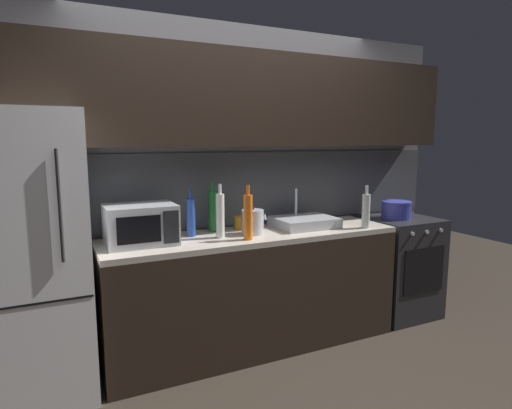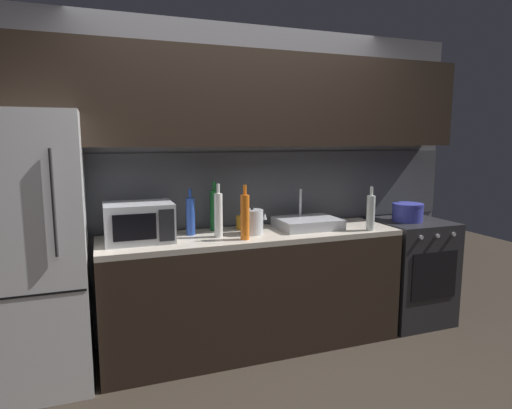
{
  "view_description": "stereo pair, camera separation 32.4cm",
  "coord_description": "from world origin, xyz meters",
  "px_view_note": "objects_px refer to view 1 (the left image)",
  "views": [
    {
      "loc": [
        -1.38,
        -1.99,
        1.6
      ],
      "look_at": [
        0.02,
        0.9,
        1.12
      ],
      "focal_mm": 30.32,
      "sensor_mm": 36.0,
      "label": 1
    },
    {
      "loc": [
        -1.08,
        -2.11,
        1.6
      ],
      "look_at": [
        0.02,
        0.9,
        1.12
      ],
      "focal_mm": 30.32,
      "sensor_mm": 36.0,
      "label": 2
    }
  ],
  "objects_px": {
    "refrigerator": "(28,258)",
    "wine_bottle_clear": "(366,210)",
    "oven_range": "(398,266)",
    "wine_bottle_blue": "(191,217)",
    "wine_bottle_white": "(220,215)",
    "wine_bottle_green": "(213,210)",
    "wine_bottle_orange": "(248,217)",
    "kettle": "(253,222)",
    "cooking_pot": "(396,210)",
    "mug_amber": "(239,223)",
    "microwave": "(140,225)"
  },
  "relations": [
    {
      "from": "wine_bottle_clear",
      "to": "wine_bottle_orange",
      "type": "relative_size",
      "value": 0.88
    },
    {
      "from": "microwave",
      "to": "mug_amber",
      "type": "height_order",
      "value": "microwave"
    },
    {
      "from": "refrigerator",
      "to": "oven_range",
      "type": "height_order",
      "value": "refrigerator"
    },
    {
      "from": "wine_bottle_white",
      "to": "wine_bottle_green",
      "type": "height_order",
      "value": "wine_bottle_white"
    },
    {
      "from": "wine_bottle_blue",
      "to": "wine_bottle_green",
      "type": "bearing_deg",
      "value": 25.38
    },
    {
      "from": "refrigerator",
      "to": "wine_bottle_blue",
      "type": "xyz_separation_m",
      "value": [
        1.06,
        0.1,
        0.16
      ]
    },
    {
      "from": "refrigerator",
      "to": "mug_amber",
      "type": "distance_m",
      "value": 1.48
    },
    {
      "from": "wine_bottle_blue",
      "to": "refrigerator",
      "type": "bearing_deg",
      "value": -174.47
    },
    {
      "from": "microwave",
      "to": "wine_bottle_white",
      "type": "distance_m",
      "value": 0.56
    },
    {
      "from": "microwave",
      "to": "wine_bottle_clear",
      "type": "xyz_separation_m",
      "value": [
        1.72,
        -0.23,
        0.01
      ]
    },
    {
      "from": "wine_bottle_green",
      "to": "wine_bottle_orange",
      "type": "relative_size",
      "value": 0.99
    },
    {
      "from": "oven_range",
      "to": "wine_bottle_clear",
      "type": "xyz_separation_m",
      "value": [
        -0.58,
        -0.21,
        0.59
      ]
    },
    {
      "from": "oven_range",
      "to": "wine_bottle_white",
      "type": "distance_m",
      "value": 1.86
    },
    {
      "from": "kettle",
      "to": "wine_bottle_white",
      "type": "xyz_separation_m",
      "value": [
        -0.26,
        -0.01,
        0.07
      ]
    },
    {
      "from": "wine_bottle_white",
      "to": "wine_bottle_orange",
      "type": "xyz_separation_m",
      "value": [
        0.15,
        -0.14,
        0.0
      ]
    },
    {
      "from": "wine_bottle_white",
      "to": "wine_bottle_blue",
      "type": "relative_size",
      "value": 1.12
    },
    {
      "from": "wine_bottle_clear",
      "to": "wine_bottle_orange",
      "type": "xyz_separation_m",
      "value": [
        -1.02,
        0.04,
        0.02
      ]
    },
    {
      "from": "mug_amber",
      "to": "microwave",
      "type": "bearing_deg",
      "value": -168.8
    },
    {
      "from": "refrigerator",
      "to": "kettle",
      "type": "relative_size",
      "value": 8.57
    },
    {
      "from": "mug_amber",
      "to": "cooking_pot",
      "type": "relative_size",
      "value": 0.41
    },
    {
      "from": "wine_bottle_blue",
      "to": "wine_bottle_orange",
      "type": "bearing_deg",
      "value": -40.16
    },
    {
      "from": "wine_bottle_white",
      "to": "wine_bottle_clear",
      "type": "xyz_separation_m",
      "value": [
        1.17,
        -0.18,
        -0.02
      ]
    },
    {
      "from": "wine_bottle_white",
      "to": "wine_bottle_green",
      "type": "bearing_deg",
      "value": 82.21
    },
    {
      "from": "refrigerator",
      "to": "wine_bottle_white",
      "type": "bearing_deg",
      "value": -1.53
    },
    {
      "from": "refrigerator",
      "to": "wine_bottle_clear",
      "type": "bearing_deg",
      "value": -5.12
    },
    {
      "from": "wine_bottle_orange",
      "to": "kettle",
      "type": "bearing_deg",
      "value": 54.45
    },
    {
      "from": "wine_bottle_white",
      "to": "wine_bottle_orange",
      "type": "distance_m",
      "value": 0.21
    },
    {
      "from": "oven_range",
      "to": "kettle",
      "type": "relative_size",
      "value": 4.34
    },
    {
      "from": "wine_bottle_green",
      "to": "wine_bottle_clear",
      "type": "height_order",
      "value": "wine_bottle_green"
    },
    {
      "from": "wine_bottle_white",
      "to": "microwave",
      "type": "bearing_deg",
      "value": 174.7
    },
    {
      "from": "wine_bottle_orange",
      "to": "mug_amber",
      "type": "xyz_separation_m",
      "value": [
        0.08,
        0.35,
        -0.11
      ]
    },
    {
      "from": "oven_range",
      "to": "kettle",
      "type": "xyz_separation_m",
      "value": [
        -1.49,
        -0.02,
        0.54
      ]
    },
    {
      "from": "wine_bottle_green",
      "to": "microwave",
      "type": "bearing_deg",
      "value": -162.67
    },
    {
      "from": "wine_bottle_white",
      "to": "wine_bottle_green",
      "type": "relative_size",
      "value": 1.01
    },
    {
      "from": "refrigerator",
      "to": "cooking_pot",
      "type": "distance_m",
      "value": 2.94
    },
    {
      "from": "wine_bottle_white",
      "to": "wine_bottle_clear",
      "type": "distance_m",
      "value": 1.19
    },
    {
      "from": "wine_bottle_white",
      "to": "wine_bottle_green",
      "type": "xyz_separation_m",
      "value": [
        0.03,
        0.23,
        -0.0
      ]
    },
    {
      "from": "oven_range",
      "to": "wine_bottle_white",
      "type": "height_order",
      "value": "wine_bottle_white"
    },
    {
      "from": "kettle",
      "to": "wine_bottle_clear",
      "type": "distance_m",
      "value": 0.93
    },
    {
      "from": "kettle",
      "to": "wine_bottle_clear",
      "type": "xyz_separation_m",
      "value": [
        0.91,
        -0.19,
        0.05
      ]
    },
    {
      "from": "wine_bottle_green",
      "to": "wine_bottle_orange",
      "type": "xyz_separation_m",
      "value": [
        0.12,
        -0.38,
        0.0
      ]
    },
    {
      "from": "oven_range",
      "to": "wine_bottle_blue",
      "type": "bearing_deg",
      "value": 176.93
    },
    {
      "from": "refrigerator",
      "to": "cooking_pot",
      "type": "relative_size",
      "value": 6.74
    },
    {
      "from": "wine_bottle_blue",
      "to": "oven_range",
      "type": "bearing_deg",
      "value": -3.07
    },
    {
      "from": "microwave",
      "to": "wine_bottle_orange",
      "type": "bearing_deg",
      "value": -15.4
    },
    {
      "from": "wine_bottle_green",
      "to": "cooking_pot",
      "type": "xyz_separation_m",
      "value": [
        1.67,
        -0.2,
        -0.08
      ]
    },
    {
      "from": "refrigerator",
      "to": "wine_bottle_white",
      "type": "xyz_separation_m",
      "value": [
        1.23,
        -0.03,
        0.18
      ]
    },
    {
      "from": "wine_bottle_orange",
      "to": "cooking_pot",
      "type": "height_order",
      "value": "wine_bottle_orange"
    },
    {
      "from": "microwave",
      "to": "wine_bottle_green",
      "type": "bearing_deg",
      "value": 17.33
    },
    {
      "from": "oven_range",
      "to": "mug_amber",
      "type": "distance_m",
      "value": 1.61
    }
  ]
}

